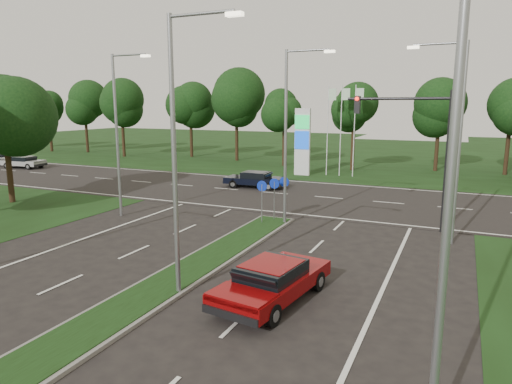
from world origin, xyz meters
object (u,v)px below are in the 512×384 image
at_px(navy_sedan, 255,179).
at_px(red_sedan, 273,280).
at_px(far_car_a, 24,162).
at_px(far_car_b, 0,158).

bearing_deg(navy_sedan, red_sedan, -156.38).
xyz_separation_m(navy_sedan, far_car_a, (-25.86, 0.42, -0.02)).
distance_m(navy_sedan, far_car_a, 25.86).
height_order(red_sedan, far_car_a, red_sedan).
xyz_separation_m(red_sedan, far_car_b, (-39.96, 20.06, -0.04)).
bearing_deg(red_sedan, navy_sedan, 124.22).
distance_m(far_car_a, far_car_b, 5.13).
relative_size(red_sedan, far_car_b, 1.08).
bearing_deg(far_car_b, far_car_a, -81.91).
bearing_deg(navy_sedan, far_car_b, 84.75).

